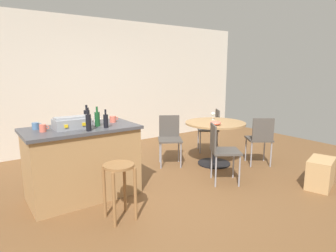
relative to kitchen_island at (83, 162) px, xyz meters
name	(u,v)px	position (x,y,z in m)	size (l,w,h in m)	color
ground_plane	(172,190)	(1.05, -0.55, -0.47)	(8.80, 8.80, 0.00)	brown
back_wall	(92,84)	(1.05, 2.31, 0.88)	(8.00, 0.10, 2.70)	beige
kitchen_island	(83,162)	(0.00, 0.00, 0.00)	(1.41, 0.78, 0.93)	#A37A4C
wooden_stool	(119,179)	(0.12, -0.82, 0.00)	(0.34, 0.34, 0.64)	olive
dining_table	(215,132)	(2.34, -0.06, 0.11)	(1.04, 1.04, 0.76)	black
folding_chair_near	(221,148)	(1.81, -0.72, 0.06)	(0.55, 0.55, 0.88)	#47423D
folding_chair_far	(260,137)	(2.93, -0.56, 0.04)	(0.56, 0.56, 0.86)	#47423D
folding_chair_left	(211,127)	(2.87, 0.58, 0.04)	(0.56, 0.56, 0.86)	#47423D
folding_chair_right	(170,136)	(1.70, 0.41, 0.04)	(0.55, 0.55, 0.86)	#47423D
toolbox	(72,123)	(-0.12, -0.03, 0.54)	(0.43, 0.27, 0.15)	gray
bottle_0	(88,122)	(0.00, -0.29, 0.57)	(0.06, 0.06, 0.28)	black
bottle_1	(97,119)	(0.20, -0.07, 0.56)	(0.07, 0.07, 0.26)	#194C23
bottle_2	(87,116)	(0.16, 0.19, 0.56)	(0.08, 0.08, 0.25)	black
bottle_3	(106,121)	(0.25, -0.23, 0.55)	(0.06, 0.06, 0.23)	black
cup_0	(113,119)	(0.48, 0.08, 0.51)	(0.12, 0.09, 0.09)	#DB6651
cup_1	(97,119)	(0.30, 0.23, 0.51)	(0.11, 0.07, 0.09)	white
cup_2	(43,128)	(-0.46, -0.03, 0.51)	(0.11, 0.08, 0.09)	#DB6651
cup_3	(36,126)	(-0.50, 0.18, 0.51)	(0.12, 0.08, 0.08)	#4C7099
wine_glass	(213,114)	(2.47, 0.13, 0.39)	(0.07, 0.07, 0.14)	silver
serving_bowl	(215,123)	(2.15, -0.25, 0.32)	(0.18, 0.18, 0.07)	#DB6651
cardboard_box	(320,173)	(2.84, -1.68, -0.26)	(0.51, 0.30, 0.42)	tan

